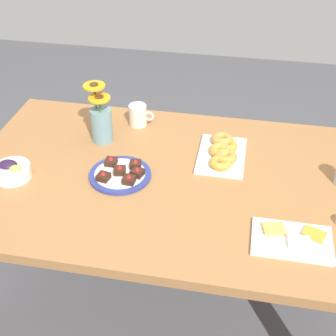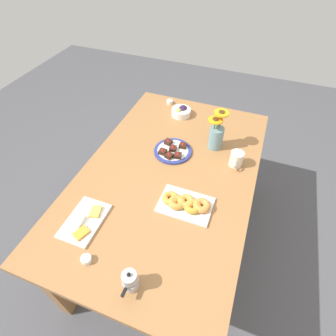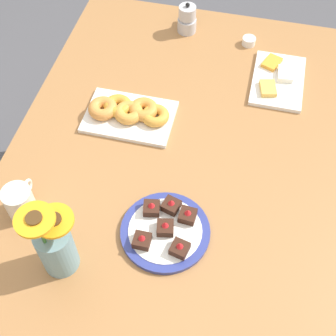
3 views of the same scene
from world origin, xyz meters
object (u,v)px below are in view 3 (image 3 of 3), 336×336
(croissant_platter, at_px, (129,112))
(dessert_plate, at_px, (165,230))
(cheese_platter, at_px, (277,79))
(moka_pot, at_px, (187,19))
(flower_vase, at_px, (56,246))
(jam_cup_honey, at_px, (249,41))
(dining_table, at_px, (168,192))
(coffee_mug, at_px, (20,202))

(croissant_platter, relative_size, dessert_plate, 1.18)
(cheese_platter, xyz_separation_m, moka_pot, (0.20, 0.36, 0.04))
(flower_vase, height_order, moka_pot, flower_vase)
(jam_cup_honey, height_order, moka_pot, moka_pot)
(jam_cup_honey, distance_m, dessert_plate, 0.83)
(jam_cup_honey, height_order, flower_vase, flower_vase)
(moka_pot, bearing_deg, jam_cup_honey, -96.15)
(croissant_platter, xyz_separation_m, moka_pot, (0.47, -0.09, 0.03))
(dining_table, bearing_deg, dessert_plate, -168.95)
(coffee_mug, xyz_separation_m, jam_cup_honey, (0.84, -0.51, -0.03))
(moka_pot, bearing_deg, cheese_platter, -118.98)
(dining_table, relative_size, moka_pot, 13.45)
(jam_cup_honey, bearing_deg, croissant_platter, 143.76)
(cheese_platter, relative_size, flower_vase, 0.99)
(coffee_mug, relative_size, croissant_platter, 0.40)
(coffee_mug, xyz_separation_m, croissant_platter, (0.40, -0.19, -0.03))
(coffee_mug, bearing_deg, flower_vase, -127.39)
(jam_cup_honey, relative_size, flower_vase, 0.18)
(dining_table, distance_m, coffee_mug, 0.44)
(dessert_plate, bearing_deg, moka_pot, 8.00)
(jam_cup_honey, height_order, dessert_plate, dessert_plate)
(croissant_platter, bearing_deg, coffee_mug, 154.87)
(coffee_mug, relative_size, dessert_plate, 0.48)
(cheese_platter, xyz_separation_m, jam_cup_honey, (0.17, 0.12, 0.01))
(dessert_plate, height_order, moka_pot, moka_pot)
(cheese_platter, bearing_deg, jam_cup_honey, 35.06)
(coffee_mug, relative_size, jam_cup_honey, 2.39)
(coffee_mug, bearing_deg, moka_pot, -17.70)
(moka_pot, bearing_deg, coffee_mug, 162.30)
(coffee_mug, xyz_separation_m, flower_vase, (-0.12, -0.16, 0.04))
(dessert_plate, xyz_separation_m, moka_pot, (0.84, 0.12, 0.04))
(dining_table, relative_size, cheese_platter, 6.15)
(jam_cup_honey, xyz_separation_m, moka_pot, (0.03, 0.23, 0.03))
(cheese_platter, relative_size, dessert_plate, 1.08)
(coffee_mug, xyz_separation_m, cheese_platter, (0.67, -0.63, -0.04))
(cheese_platter, xyz_separation_m, flower_vase, (-0.79, 0.47, 0.08))
(croissant_platter, distance_m, dessert_plate, 0.43)
(cheese_platter, height_order, jam_cup_honey, cheese_platter)
(dessert_plate, distance_m, moka_pot, 0.85)
(cheese_platter, bearing_deg, flower_vase, 149.03)
(coffee_mug, xyz_separation_m, moka_pot, (0.87, -0.28, -0.00))
(cheese_platter, xyz_separation_m, croissant_platter, (-0.27, 0.44, 0.01))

